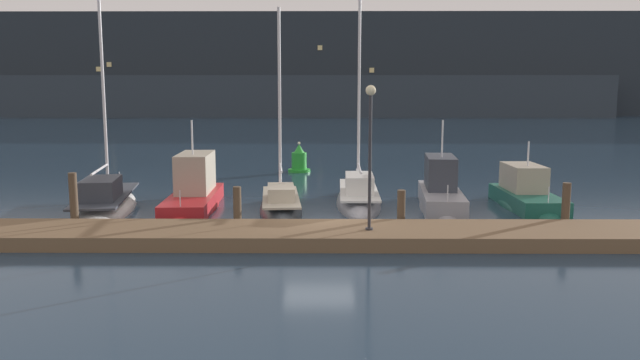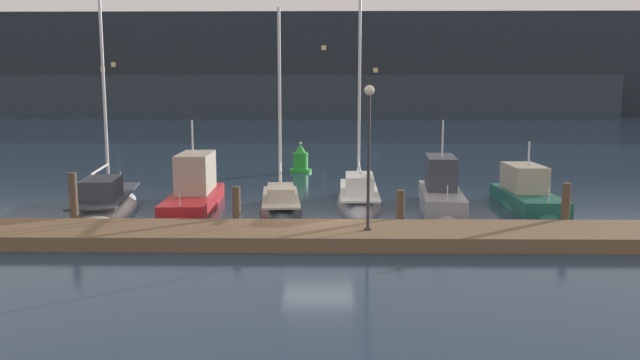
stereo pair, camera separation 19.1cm
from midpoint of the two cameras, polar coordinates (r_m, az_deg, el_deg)
ground_plane at (r=21.95m, az=0.11°, el=-4.40°), size 400.00×400.00×0.00m
dock at (r=19.95m, az=0.04°, el=-5.04°), size 26.22×2.80×0.45m
mooring_pile_0 at (r=23.12m, az=-21.37°, el=-1.81°), size 0.28×0.28×1.99m
mooring_pile_1 at (r=21.67m, az=-7.38°, el=-2.59°), size 0.28×0.28×1.52m
mooring_pile_2 at (r=21.61m, az=7.61°, el=-2.77°), size 0.28×0.28×1.41m
mooring_pile_3 at (r=22.94m, az=21.76°, el=-2.32°), size 0.28×0.28×1.67m
sailboat_berth_1 at (r=26.36m, az=-18.75°, el=-2.31°), size 3.24×7.61×10.14m
motorboat_berth_2 at (r=26.10m, az=-11.22°, el=-1.62°), size 2.16×6.64×4.15m
sailboat_berth_3 at (r=24.80m, az=-3.39°, el=-2.68°), size 2.19×6.04×8.71m
sailboat_berth_4 at (r=26.40m, az=3.77°, el=-1.94°), size 2.01×6.93×10.04m
motorboat_berth_5 at (r=26.07m, az=11.20°, el=-1.64°), size 2.24×6.12×4.10m
motorboat_berth_6 at (r=27.05m, az=18.57°, el=-1.82°), size 2.03×5.57×3.32m
channel_buoy at (r=36.47m, az=-1.64°, el=1.75°), size 1.31×1.31×1.77m
dock_lamppost at (r=19.28m, az=4.77°, el=4.08°), size 0.32×0.32×4.51m
hillside_backdrop at (r=115.50m, az=-0.83°, el=10.07°), size 240.00×23.00×17.79m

